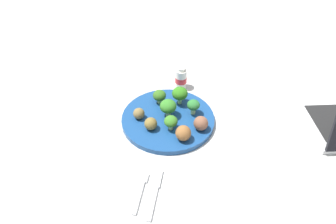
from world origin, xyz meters
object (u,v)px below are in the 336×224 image
(broccoli_floret_back_left, at_px, (171,122))
(knife, at_px, (155,191))
(broccoli_floret_center, at_px, (159,96))
(meatball_mid_left, at_px, (201,123))
(meatball_near_rim, at_px, (139,113))
(meatball_mid_right, at_px, (183,133))
(napkin, at_px, (147,194))
(broccoli_floret_far_rim, at_px, (193,105))
(meatball_center, at_px, (151,124))
(broccoli_floret_front_right, at_px, (169,107))
(plate, at_px, (168,119))
(yogurt_bottle, at_px, (181,78))
(fork, at_px, (140,190))
(broccoli_floret_front_left, at_px, (180,94))

(broccoli_floret_back_left, bearing_deg, knife, 172.06)
(broccoli_floret_center, distance_m, meatball_mid_left, 0.17)
(broccoli_floret_center, distance_m, meatball_near_rim, 0.10)
(broccoli_floret_back_left, relative_size, meatball_mid_right, 1.00)
(meatball_mid_right, distance_m, napkin, 0.20)
(broccoli_floret_far_rim, distance_m, meatball_center, 0.14)
(broccoli_floret_front_right, distance_m, broccoli_floret_far_rim, 0.07)
(meatball_mid_left, bearing_deg, knife, 151.74)
(plate, bearing_deg, broccoli_floret_back_left, -168.06)
(broccoli_floret_far_rim, distance_m, meatball_near_rim, 0.16)
(broccoli_floret_back_left, bearing_deg, meatball_mid_left, -87.51)
(broccoli_floret_back_left, relative_size, meatball_mid_left, 1.05)
(broccoli_floret_front_right, xyz_separation_m, napkin, (-0.27, 0.04, -0.05))
(plate, height_order, meatball_center, meatball_center)
(broccoli_floret_front_right, bearing_deg, broccoli_floret_center, 28.83)
(meatball_mid_right, relative_size, meatball_near_rim, 1.28)
(broccoli_floret_back_left, xyz_separation_m, meatball_center, (-0.00, 0.06, -0.01))
(meatball_mid_left, bearing_deg, meatball_near_rim, 78.11)
(broccoli_floret_center, relative_size, napkin, 0.26)
(knife, xyz_separation_m, yogurt_bottle, (0.44, -0.05, 0.03))
(broccoli_floret_far_rim, xyz_separation_m, knife, (-0.28, 0.09, -0.04))
(meatball_mid_left, bearing_deg, plate, 64.41)
(meatball_mid_left, height_order, yogurt_bottle, yogurt_bottle)
(meatball_near_rim, relative_size, napkin, 0.20)
(broccoli_floret_center, xyz_separation_m, yogurt_bottle, (0.11, -0.07, -0.01))
(broccoli_floret_back_left, bearing_deg, broccoli_floret_front_right, 6.96)
(meatball_center, xyz_separation_m, meatball_mid_right, (-0.04, -0.09, 0.00))
(meatball_mid_right, relative_size, fork, 0.36)
(broccoli_floret_front_right, xyz_separation_m, meatball_mid_right, (-0.10, -0.04, -0.01))
(broccoli_floret_front_left, bearing_deg, meatball_center, 146.47)
(meatball_mid_right, bearing_deg, plate, 27.50)
(meatball_center, distance_m, knife, 0.21)
(fork, bearing_deg, knife, -93.90)
(napkin, distance_m, knife, 0.02)
(napkin, xyz_separation_m, knife, (0.01, -0.02, 0.00))
(broccoli_floret_far_rim, distance_m, meatball_mid_right, 0.11)
(broccoli_floret_front_right, bearing_deg, meatball_center, 140.18)
(plate, height_order, knife, plate)
(broccoli_floret_back_left, height_order, meatball_center, broccoli_floret_back_left)
(plate, distance_m, meatball_center, 0.07)
(broccoli_floret_front_left, height_order, meatball_center, broccoli_floret_front_left)
(broccoli_floret_front_left, relative_size, broccoli_floret_far_rim, 1.19)
(plate, relative_size, yogurt_bottle, 3.62)
(broccoli_floret_back_left, distance_m, broccoli_floret_far_rim, 0.10)
(broccoli_floret_front_right, height_order, meatball_center, broccoli_floret_front_right)
(broccoli_floret_front_left, xyz_separation_m, meatball_center, (-0.12, 0.08, -0.02))
(meatball_near_rim, bearing_deg, broccoli_floret_front_left, -57.34)
(broccoli_floret_front_right, relative_size, broccoli_floret_back_left, 1.25)
(broccoli_floret_center, distance_m, meatball_center, 0.12)
(broccoli_floret_far_rim, relative_size, meatball_near_rim, 1.41)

